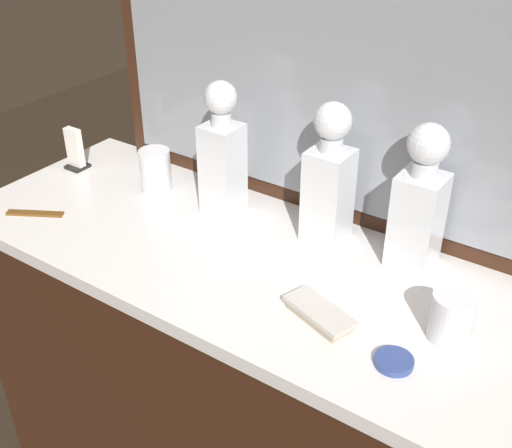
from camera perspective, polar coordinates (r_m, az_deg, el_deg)
The scene contains 11 objects.
dresser at distance 1.59m, azimuth 0.00°, elevation -15.14°, with size 1.39×0.52×0.81m.
dresser_mirror at distance 1.36m, azimuth 5.98°, elevation 14.04°, with size 1.12×0.03×0.69m.
crystal_decanter_left at distance 1.28m, azimuth 14.32°, elevation 1.17°, with size 0.09×0.09×0.30m.
crystal_decanter_center at distance 1.43m, azimuth -3.01°, elevation 5.57°, with size 0.08×0.08×0.31m.
crystal_decanter_rear at distance 1.33m, azimuth 6.50°, elevation 3.35°, with size 0.09×0.09×0.31m.
crystal_tumbler_right at distance 1.57m, azimuth -8.96°, elevation 4.61°, with size 0.08×0.08×0.11m.
crystal_tumbler_far_left at distance 1.15m, azimuth 17.03°, elevation -8.09°, with size 0.08×0.08×0.09m.
silver_brush_left at distance 1.16m, azimuth 5.69°, elevation -7.97°, with size 0.15×0.10×0.02m.
porcelain_dish at distance 1.10m, azimuth 12.22°, elevation -11.91°, with size 0.07×0.07×0.01m.
tortoiseshell_comb at distance 1.55m, azimuth -19.15°, elevation 0.90°, with size 0.12×0.08×0.01m.
napkin_holder at distance 1.73m, azimuth -15.86°, elevation 6.24°, with size 0.05×0.05×0.11m.
Camera 1 is at (0.62, -0.90, 1.56)m, focal length 44.75 mm.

